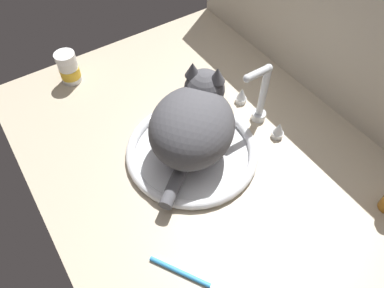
# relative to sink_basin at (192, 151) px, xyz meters

# --- Properties ---
(countertop) EXTENTS (1.22, 0.83, 0.03)m
(countertop) POSITION_rel_sink_basin_xyz_m (0.06, 0.02, -0.03)
(countertop) COLOR #B7A88E
(countertop) RESTS_ON ground
(backsplash_wall) EXTENTS (1.22, 0.02, 0.42)m
(backsplash_wall) POSITION_rel_sink_basin_xyz_m (0.06, 0.45, 0.17)
(backsplash_wall) COLOR beige
(backsplash_wall) RESTS_ON ground
(sink_basin) EXTENTS (0.35, 0.35, 0.02)m
(sink_basin) POSITION_rel_sink_basin_xyz_m (0.00, 0.00, 0.00)
(sink_basin) COLOR white
(sink_basin) RESTS_ON countertop
(faucet) EXTENTS (0.19, 0.10, 0.19)m
(faucet) POSITION_rel_sink_basin_xyz_m (0.00, 0.22, 0.06)
(faucet) COLOR silver
(faucet) RESTS_ON countertop
(cat) EXTENTS (0.31, 0.32, 0.20)m
(cat) POSITION_rel_sink_basin_xyz_m (-0.01, 0.01, 0.10)
(cat) COLOR #4C4C51
(cat) RESTS_ON sink_basin
(pill_bottle) EXTENTS (0.06, 0.06, 0.10)m
(pill_bottle) POSITION_rel_sink_basin_xyz_m (-0.45, -0.15, 0.04)
(pill_bottle) COLOR white
(pill_bottle) RESTS_ON countertop
(toothbrush) EXTENTS (0.15, 0.10, 0.02)m
(toothbrush) POSITION_rel_sink_basin_xyz_m (0.26, -0.19, -0.00)
(toothbrush) COLOR #338CD1
(toothbrush) RESTS_ON countertop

